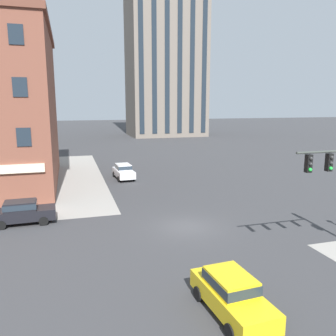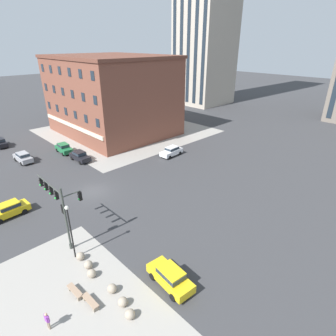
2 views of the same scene
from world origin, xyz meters
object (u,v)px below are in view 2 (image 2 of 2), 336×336
(bollard_sphere_curb_d, at_px, (112,289))
(bollard_sphere_curb_e, at_px, (123,302))
(bollard_sphere_curb_f, at_px, (130,314))
(car_main_northbound_near, at_px, (80,156))
(bench_near_signal, at_px, (75,291))
(car_main_southbound_far, at_px, (170,276))
(bollard_sphere_curb_c, at_px, (92,273))
(street_lamp_corner_near, at_px, (70,226))
(car_cross_westbound, at_px, (172,151))
(traffic_signal_main, at_px, (59,203))
(bench_mid_block, at_px, (90,302))
(car_parked_curb, at_px, (9,209))
(bollard_sphere_curb_a, at_px, (80,256))
(bollard_sphere_curb_b, at_px, (88,265))
(car_main_mid, at_px, (0,142))
(car_main_southbound_near, at_px, (23,157))
(car_cross_eastbound, at_px, (64,148))
(pedestrian_at_curb, at_px, (47,320))

(bollard_sphere_curb_d, height_order, bollard_sphere_curb_e, same)
(bollard_sphere_curb_f, relative_size, car_main_northbound_near, 0.17)
(bench_near_signal, height_order, car_main_southbound_far, car_main_southbound_far)
(bollard_sphere_curb_c, relative_size, street_lamp_corner_near, 0.13)
(car_main_southbound_far, relative_size, car_cross_westbound, 1.01)
(car_main_southbound_far, bearing_deg, traffic_signal_main, -161.76)
(bollard_sphere_curb_c, height_order, car_main_southbound_far, car_main_southbound_far)
(bench_mid_block, relative_size, car_parked_curb, 0.40)
(bollard_sphere_curb_a, bearing_deg, bollard_sphere_curb_e, -0.52)
(bollard_sphere_curb_b, distance_m, bollard_sphere_curb_d, 3.69)
(car_main_mid, bearing_deg, bench_near_signal, -7.84)
(car_cross_westbound, relative_size, car_main_mid, 1.02)
(bollard_sphere_curb_f, bearing_deg, bollard_sphere_curb_a, 177.93)
(car_cross_westbound, bearing_deg, car_main_northbound_near, -125.78)
(bench_mid_block, bearing_deg, bollard_sphere_curb_b, 152.90)
(car_main_southbound_far, bearing_deg, street_lamp_corner_near, -153.87)
(car_main_southbound_near, distance_m, car_main_southbound_far, 35.80)
(bench_near_signal, height_order, car_cross_eastbound, car_cross_eastbound)
(bollard_sphere_curb_c, bearing_deg, pedestrian_at_curb, -65.44)
(bollard_sphere_curb_d, distance_m, pedestrian_at_curb, 5.03)
(bench_mid_block, relative_size, car_main_southbound_far, 0.40)
(traffic_signal_main, bearing_deg, bollard_sphere_curb_f, -2.59)
(traffic_signal_main, distance_m, bench_near_signal, 8.37)
(bollard_sphere_curb_a, bearing_deg, car_cross_westbound, 117.14)
(bollard_sphere_curb_c, relative_size, bollard_sphere_curb_e, 1.00)
(bollard_sphere_curb_f, xyz_separation_m, car_main_southbound_far, (-0.12, 4.28, 0.53))
(bollard_sphere_curb_c, xyz_separation_m, bench_near_signal, (0.70, -1.90, -0.06))
(bollard_sphere_curb_f, height_order, car_parked_curb, car_parked_curb)
(bollard_sphere_curb_a, relative_size, bollard_sphere_curb_f, 1.00)
(car_cross_westbound, bearing_deg, bench_near_signal, -59.27)
(car_cross_eastbound, relative_size, car_main_mid, 1.01)
(bollard_sphere_curb_f, xyz_separation_m, car_main_northbound_near, (-29.75, 11.66, 0.53))
(bollard_sphere_curb_b, bearing_deg, bench_near_signal, -50.69)
(bench_mid_block, relative_size, car_cross_eastbound, 0.41)
(traffic_signal_main, xyz_separation_m, bollard_sphere_curb_b, (4.96, -0.24, -4.20))
(bollard_sphere_curb_f, bearing_deg, bollard_sphere_curb_b, 177.57)
(traffic_signal_main, bearing_deg, car_main_northbound_near, 148.57)
(bollard_sphere_curb_e, bearing_deg, car_main_southbound_near, 172.98)
(bollard_sphere_curb_c, xyz_separation_m, bench_mid_block, (2.42, -1.50, -0.06))
(bench_near_signal, bearing_deg, bollard_sphere_curb_d, 50.41)
(bench_near_signal, height_order, bench_mid_block, same)
(bollard_sphere_curb_e, distance_m, car_cross_eastbound, 35.88)
(bollard_sphere_curb_b, bearing_deg, street_lamp_corner_near, -174.47)
(bollard_sphere_curb_f, bearing_deg, car_main_southbound_near, 172.86)
(bollard_sphere_curb_c, bearing_deg, bollard_sphere_curb_e, 3.55)
(bollard_sphere_curb_d, bearing_deg, car_cross_eastbound, 161.18)
(bench_mid_block, xyz_separation_m, car_main_southbound_near, (-32.88, 6.03, 0.59))
(bench_mid_block, xyz_separation_m, car_cross_westbound, (-17.45, 26.05, 0.59))
(car_parked_curb, bearing_deg, car_main_southbound_near, 156.75)
(bollard_sphere_curb_c, bearing_deg, bench_mid_block, -31.76)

